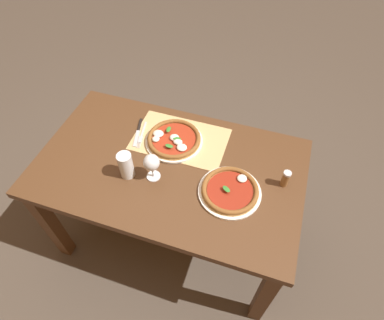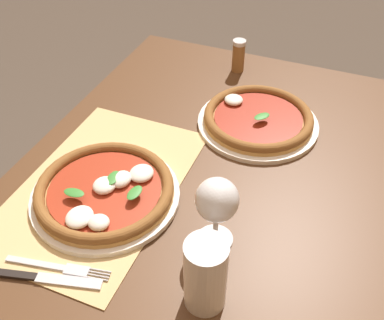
# 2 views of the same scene
# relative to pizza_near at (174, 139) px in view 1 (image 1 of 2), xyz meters

# --- Properties ---
(ground_plane) EXTENTS (24.00, 24.00, 0.00)m
(ground_plane) POSITION_rel_pizza_near_xyz_m (-0.03, 0.16, -0.76)
(ground_plane) COLOR #473D33
(dining_table) EXTENTS (1.38, 0.82, 0.74)m
(dining_table) POSITION_rel_pizza_near_xyz_m (-0.03, 0.16, -0.13)
(dining_table) COLOR #4C301C
(dining_table) RESTS_ON ground
(paper_placemat) EXTENTS (0.51, 0.32, 0.00)m
(paper_placemat) POSITION_rel_pizza_near_xyz_m (-0.03, -0.03, -0.02)
(paper_placemat) COLOR tan
(paper_placemat) RESTS_ON dining_table
(pizza_near) EXTENTS (0.31, 0.31, 0.05)m
(pizza_near) POSITION_rel_pizza_near_xyz_m (0.00, 0.00, 0.00)
(pizza_near) COLOR silver
(pizza_near) RESTS_ON paper_placemat
(pizza_far) EXTENTS (0.30, 0.30, 0.04)m
(pizza_far) POSITION_rel_pizza_near_xyz_m (-0.37, 0.22, -0.00)
(pizza_far) COLOR silver
(pizza_far) RESTS_ON dining_table
(wine_glass) EXTENTS (0.08, 0.08, 0.16)m
(wine_glass) POSITION_rel_pizza_near_xyz_m (0.02, 0.25, 0.08)
(wine_glass) COLOR silver
(wine_glass) RESTS_ON dining_table
(pint_glass) EXTENTS (0.07, 0.07, 0.15)m
(pint_glass) POSITION_rel_pizza_near_xyz_m (0.14, 0.28, 0.05)
(pint_glass) COLOR silver
(pint_glass) RESTS_ON dining_table
(fork) EXTENTS (0.05, 0.20, 0.00)m
(fork) POSITION_rel_pizza_near_xyz_m (0.19, 0.01, -0.02)
(fork) COLOR #B7B7BC
(fork) RESTS_ON paper_placemat
(knife) EXTENTS (0.07, 0.21, 0.01)m
(knife) POSITION_rel_pizza_near_xyz_m (0.22, -0.00, -0.02)
(knife) COLOR black
(knife) RESTS_ON paper_placemat
(pepper_shaker) EXTENTS (0.04, 0.04, 0.10)m
(pepper_shaker) POSITION_rel_pizza_near_xyz_m (-0.61, 0.10, 0.03)
(pepper_shaker) COLOR brown
(pepper_shaker) RESTS_ON dining_table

